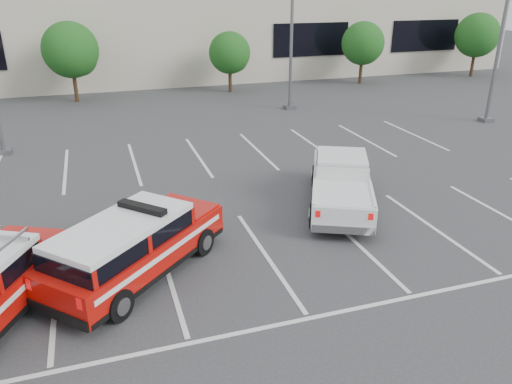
# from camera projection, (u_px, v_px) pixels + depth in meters

# --- Properties ---
(ground) EXTENTS (120.00, 120.00, 0.00)m
(ground) POSITION_uv_depth(u_px,v_px,m) (267.00, 257.00, 13.58)
(ground) COLOR #323235
(ground) RESTS_ON ground
(stall_markings) EXTENTS (23.00, 15.00, 0.01)m
(stall_markings) POSITION_uv_depth(u_px,v_px,m) (225.00, 195.00, 17.53)
(stall_markings) COLOR silver
(stall_markings) RESTS_ON ground
(convention_building) EXTENTS (60.00, 16.99, 13.20)m
(convention_building) POSITION_uv_depth(u_px,v_px,m) (138.00, 13.00, 39.75)
(convention_building) COLOR beige
(convention_building) RESTS_ON ground
(tree_mid_left) EXTENTS (3.37, 3.37, 4.85)m
(tree_mid_left) POSITION_uv_depth(u_px,v_px,m) (72.00, 52.00, 30.34)
(tree_mid_left) COLOR #3F2B19
(tree_mid_left) RESTS_ON ground
(tree_mid_right) EXTENTS (2.77, 2.77, 3.99)m
(tree_mid_right) POSITION_uv_depth(u_px,v_px,m) (231.00, 54.00, 33.40)
(tree_mid_right) COLOR #3F2B19
(tree_mid_right) RESTS_ON ground
(tree_right) EXTENTS (3.07, 3.07, 4.42)m
(tree_right) POSITION_uv_depth(u_px,v_px,m) (364.00, 45.00, 36.16)
(tree_right) COLOR #3F2B19
(tree_right) RESTS_ON ground
(tree_far_right) EXTENTS (3.37, 3.37, 4.85)m
(tree_far_right) POSITION_uv_depth(u_px,v_px,m) (478.00, 37.00, 38.91)
(tree_far_right) COLOR #3F2B19
(tree_far_right) RESTS_ON ground
(light_pole_mid) EXTENTS (0.90, 0.60, 10.24)m
(light_pole_mid) POSITION_uv_depth(u_px,v_px,m) (292.00, 17.00, 27.61)
(light_pole_mid) COLOR #59595E
(light_pole_mid) RESTS_ON ground
(light_pole_right) EXTENTS (0.90, 0.60, 10.24)m
(light_pole_right) POSITION_uv_depth(u_px,v_px,m) (504.00, 20.00, 24.92)
(light_pole_right) COLOR #59595E
(light_pole_right) RESTS_ON ground
(fire_chief_suv) EXTENTS (5.01, 4.91, 1.81)m
(fire_chief_suv) POSITION_uv_depth(u_px,v_px,m) (134.00, 250.00, 12.42)
(fire_chief_suv) COLOR #A70D08
(fire_chief_suv) RESTS_ON ground
(white_pickup) EXTENTS (3.92, 5.58, 1.63)m
(white_pickup) POSITION_uv_depth(u_px,v_px,m) (341.00, 187.00, 16.54)
(white_pickup) COLOR silver
(white_pickup) RESTS_ON ground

